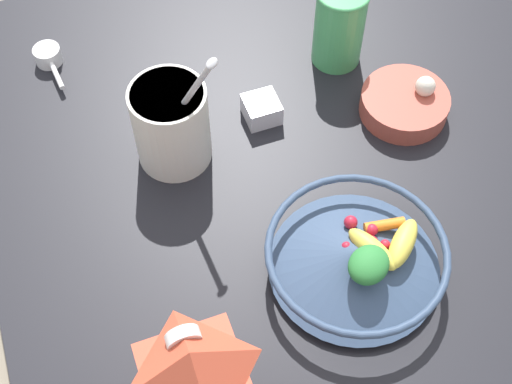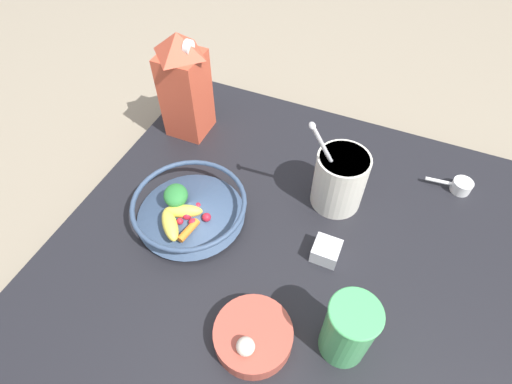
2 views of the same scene
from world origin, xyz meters
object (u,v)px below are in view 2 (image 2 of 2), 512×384
(fruit_bowl, at_px, (189,208))
(milk_carton, at_px, (185,85))
(spice_jar, at_px, (326,251))
(garlic_bowl, at_px, (250,335))
(drinking_cup, at_px, (349,329))
(yogurt_tub, at_px, (340,178))

(fruit_bowl, xyz_separation_m, milk_carton, (0.25, 0.14, 0.10))
(spice_jar, relative_size, garlic_bowl, 0.38)
(drinking_cup, relative_size, garlic_bowl, 1.02)
(yogurt_tub, distance_m, spice_jar, 0.15)
(milk_carton, relative_size, garlic_bowl, 1.96)
(fruit_bowl, bearing_deg, milk_carton, 28.94)
(yogurt_tub, bearing_deg, fruit_bowl, 122.18)
(garlic_bowl, bearing_deg, milk_carton, 39.50)
(yogurt_tub, bearing_deg, milk_carton, 78.46)
(milk_carton, height_order, yogurt_tub, milk_carton)
(fruit_bowl, height_order, drinking_cup, drinking_cup)
(fruit_bowl, relative_size, yogurt_tub, 1.00)
(fruit_bowl, bearing_deg, spice_jar, -85.15)
(fruit_bowl, distance_m, garlic_bowl, 0.28)
(yogurt_tub, xyz_separation_m, spice_jar, (-0.14, -0.02, -0.06))
(yogurt_tub, bearing_deg, drinking_cup, -161.77)
(drinking_cup, height_order, spice_jar, drinking_cup)
(fruit_bowl, relative_size, garlic_bowl, 1.77)
(spice_jar, height_order, garlic_bowl, garlic_bowl)
(garlic_bowl, bearing_deg, spice_jar, -18.29)
(yogurt_tub, relative_size, drinking_cup, 1.73)
(garlic_bowl, bearing_deg, yogurt_tub, -7.58)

